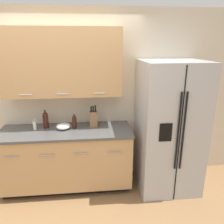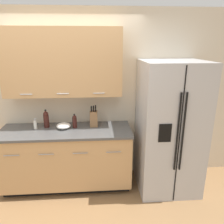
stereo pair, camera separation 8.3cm
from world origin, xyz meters
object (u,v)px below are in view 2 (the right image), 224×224
at_px(wine_bottle, 46,119).
at_px(mixing_bowl, 64,126).
at_px(oil_bottle, 75,121).
at_px(refrigerator, 169,128).
at_px(knife_block, 94,118).
at_px(soap_dispenser, 35,125).

relative_size(wine_bottle, mixing_bowl, 1.31).
bearing_deg(mixing_bowl, oil_bottle, 7.74).
bearing_deg(oil_bottle, wine_bottle, 173.13).
distance_m(refrigerator, oil_bottle, 1.37).
bearing_deg(wine_bottle, mixing_bowl, -15.69).
relative_size(knife_block, wine_bottle, 1.21).
distance_m(knife_block, mixing_bowl, 0.45).
distance_m(knife_block, oil_bottle, 0.28).
bearing_deg(mixing_bowl, wine_bottle, 164.31).
xyz_separation_m(wine_bottle, oil_bottle, (0.41, -0.05, -0.03)).
relative_size(refrigerator, soap_dispenser, 11.57).
height_order(wine_bottle, oil_bottle, wine_bottle).
xyz_separation_m(refrigerator, knife_block, (-1.08, 0.20, 0.10)).
relative_size(soap_dispenser, oil_bottle, 0.78).
height_order(wine_bottle, mixing_bowl, wine_bottle).
relative_size(knife_block, oil_bottle, 1.55).
relative_size(knife_block, mixing_bowl, 1.59).
xyz_separation_m(refrigerator, soap_dispenser, (-1.92, 0.15, 0.04)).
distance_m(knife_block, soap_dispenser, 0.84).
bearing_deg(wine_bottle, knife_block, -1.03).
bearing_deg(refrigerator, wine_bottle, 173.24).
distance_m(refrigerator, knife_block, 1.11).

